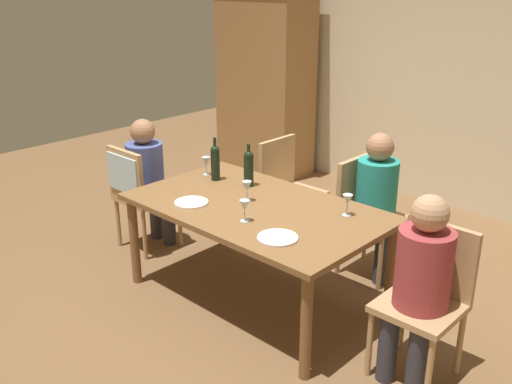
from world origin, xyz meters
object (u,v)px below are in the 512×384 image
(person_man_guest, at_px, (379,196))
(handbag, at_px, (325,242))
(chair_far_right, at_px, (365,208))
(wine_glass_far, at_px, (206,162))
(wine_bottle_tall_green, at_px, (249,167))
(wine_glass_near_right, at_px, (245,206))
(dining_table, at_px, (256,215))
(chair_right_end, at_px, (428,291))
(chair_left_end, at_px, (134,186))
(chair_far_left, at_px, (287,184))
(wine_glass_near_left, at_px, (347,201))
(person_man_bearded, at_px, (420,278))
(person_woman_host, at_px, (148,174))
(dinner_plate_host, at_px, (278,238))
(dinner_plate_guest_left, at_px, (191,202))
(wine_glass_centre, at_px, (247,187))
(wine_bottle_dark_red, at_px, (215,161))

(person_man_guest, distance_m, handbag, 0.74)
(chair_far_right, xyz_separation_m, wine_glass_far, (-1.06, -0.71, 0.31))
(wine_bottle_tall_green, height_order, wine_glass_far, wine_bottle_tall_green)
(wine_bottle_tall_green, distance_m, wine_glass_near_right, 0.68)
(dining_table, xyz_separation_m, chair_right_end, (1.28, 0.09, -0.13))
(chair_left_end, distance_m, wine_bottle_tall_green, 1.08)
(chair_far_left, relative_size, wine_glass_near_left, 6.17)
(wine_glass_near_right, xyz_separation_m, handbag, (-0.19, 1.17, -0.73))
(chair_right_end, bearing_deg, chair_far_right, -40.67)
(handbag, bearing_deg, person_man_bearded, -35.09)
(chair_far_right, distance_m, handbag, 0.57)
(chair_far_left, xyz_separation_m, person_woman_host, (-0.79, -0.89, 0.12))
(person_woman_host, relative_size, handbag, 4.07)
(dinner_plate_host, height_order, dinner_plate_guest_left, same)
(chair_left_end, relative_size, dinner_plate_guest_left, 3.83)
(dining_table, height_order, handbag, dining_table)
(person_woman_host, relative_size, wine_glass_near_left, 7.66)
(person_woman_host, relative_size, dinner_plate_guest_left, 4.75)
(dinner_plate_guest_left, xyz_separation_m, handbag, (0.30, 1.20, -0.63))
(wine_glass_near_left, distance_m, dinner_plate_guest_left, 1.09)
(person_woman_host, xyz_separation_m, wine_glass_centre, (1.18, -0.01, 0.18))
(wine_bottle_dark_red, bearing_deg, person_man_bearded, -6.06)
(wine_bottle_dark_red, height_order, wine_glass_near_left, wine_bottle_dark_red)
(dining_table, height_order, chair_far_right, chair_far_right)
(chair_right_end, height_order, person_man_guest, person_man_guest)
(person_woman_host, bearing_deg, wine_bottle_dark_red, 12.20)
(wine_bottle_tall_green, relative_size, handbag, 1.18)
(dinner_plate_guest_left, bearing_deg, wine_glass_near_right, 3.74)
(dinner_plate_host, bearing_deg, wine_bottle_dark_red, 155.81)
(dining_table, height_order, wine_glass_near_left, wine_glass_near_left)
(wine_glass_far, bearing_deg, chair_far_left, 70.66)
(chair_far_right, bearing_deg, chair_far_left, -90.00)
(handbag, bearing_deg, chair_far_left, 180.00)
(person_woman_host, xyz_separation_m, dinner_plate_guest_left, (0.93, -0.31, 0.08))
(dining_table, relative_size, wine_glass_near_left, 12.13)
(chair_right_end, xyz_separation_m, wine_glass_near_left, (-0.72, 0.20, 0.31))
(wine_glass_centre, bearing_deg, dinner_plate_host, -29.39)
(chair_left_end, height_order, wine_glass_near_right, chair_left_end)
(person_man_guest, xyz_separation_m, wine_bottle_tall_green, (-0.75, -0.66, 0.22))
(chair_right_end, distance_m, dinner_plate_host, 0.93)
(chair_far_right, distance_m, person_woman_host, 1.84)
(dining_table, height_order, chair_right_end, chair_right_end)
(chair_left_end, bearing_deg, wine_glass_far, 31.40)
(wine_bottle_tall_green, bearing_deg, chair_right_end, -5.94)
(wine_glass_near_left, bearing_deg, person_woman_host, -172.00)
(dinner_plate_guest_left, bearing_deg, person_man_guest, 56.66)
(chair_left_end, bearing_deg, dinner_plate_guest_left, -9.93)
(person_woman_host, distance_m, wine_bottle_dark_red, 0.74)
(person_woman_host, height_order, wine_glass_near_left, person_woman_host)
(chair_far_right, distance_m, dinner_plate_host, 1.25)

